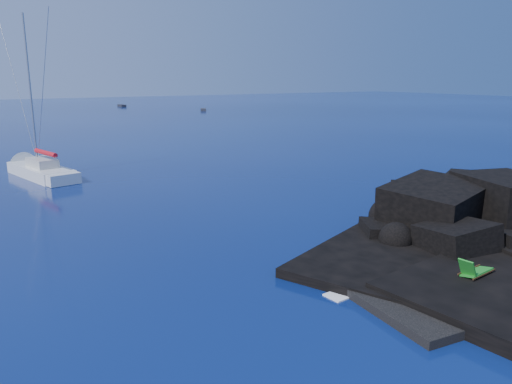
% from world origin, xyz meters
% --- Properties ---
extents(ground, '(400.00, 400.00, 0.00)m').
position_xyz_m(ground, '(0.00, 0.00, 0.00)').
color(ground, '#040F3E').
rests_on(ground, ground).
extents(beach, '(9.08, 6.86, 0.70)m').
position_xyz_m(beach, '(4.50, 0.50, 0.00)').
color(beach, black).
rests_on(beach, ground).
extents(surf_foam, '(10.00, 8.00, 0.06)m').
position_xyz_m(surf_foam, '(5.00, 5.00, 0.00)').
color(surf_foam, white).
rests_on(surf_foam, ground).
extents(sailboat, '(5.62, 13.69, 14.05)m').
position_xyz_m(sailboat, '(-5.89, 35.61, 0.00)').
color(sailboat, white).
rests_on(sailboat, ground).
extents(deck_chair, '(1.90, 0.99, 1.26)m').
position_xyz_m(deck_chair, '(5.69, 0.28, 0.98)').
color(deck_chair, '#1D8323').
rests_on(deck_chair, beach).
extents(towel, '(2.06, 1.50, 0.05)m').
position_xyz_m(towel, '(2.67, 1.51, 0.37)').
color(towel, white).
rests_on(towel, beach).
extents(sunbather, '(1.80, 1.03, 0.23)m').
position_xyz_m(sunbather, '(2.67, 1.51, 0.52)').
color(sunbather, tan).
rests_on(sunbather, towel).
extents(distant_boat_a, '(1.42, 4.44, 0.59)m').
position_xyz_m(distant_boat_a, '(31.67, 133.72, 0.00)').
color(distant_boat_a, black).
rests_on(distant_boat_a, ground).
extents(distant_boat_b, '(2.97, 4.40, 0.57)m').
position_xyz_m(distant_boat_b, '(44.05, 105.32, 0.00)').
color(distant_boat_b, '#27282C').
rests_on(distant_boat_b, ground).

